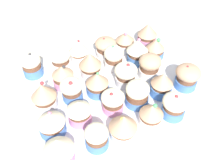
% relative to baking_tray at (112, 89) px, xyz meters
% --- Properties ---
extents(ground_plane, '(1.80, 1.80, 0.03)m').
position_rel_baking_tray_xyz_m(ground_plane, '(0.00, 0.00, -0.02)').
color(ground_plane, beige).
extents(baking_tray, '(0.47, 0.40, 0.01)m').
position_rel_baking_tray_xyz_m(baking_tray, '(0.00, 0.00, 0.00)').
color(baking_tray, silver).
rests_on(baking_tray, ground_plane).
extents(cupcake_0, '(0.07, 0.07, 0.07)m').
position_rel_baking_tray_xyz_m(cupcake_0, '(-0.19, -0.15, 0.04)').
color(cupcake_0, pink).
rests_on(cupcake_0, baking_tray).
extents(cupcake_1, '(0.05, 0.05, 0.06)m').
position_rel_baking_tray_xyz_m(cupcake_1, '(-0.10, -0.15, 0.04)').
color(cupcake_1, '#477AC6').
rests_on(cupcake_1, baking_tray).
extents(cupcake_2, '(0.06, 0.06, 0.07)m').
position_rel_baking_tray_xyz_m(cupcake_2, '(-0.04, -0.15, 0.04)').
color(cupcake_2, white).
rests_on(cupcake_2, baking_tray).
extents(cupcake_3, '(0.06, 0.06, 0.07)m').
position_rel_baking_tray_xyz_m(cupcake_3, '(0.04, -0.14, 0.04)').
color(cupcake_3, white).
rests_on(cupcake_3, baking_tray).
extents(cupcake_4, '(0.06, 0.06, 0.07)m').
position_rel_baking_tray_xyz_m(cupcake_4, '(0.10, -0.14, 0.04)').
color(cupcake_4, '#477AC6').
rests_on(cupcake_4, baking_tray).
extents(cupcake_5, '(0.06, 0.06, 0.07)m').
position_rel_baking_tray_xyz_m(cupcake_5, '(-0.18, -0.07, 0.04)').
color(cupcake_5, '#477AC6').
rests_on(cupcake_5, baking_tray).
extents(cupcake_6, '(0.06, 0.06, 0.07)m').
position_rel_baking_tray_xyz_m(cupcake_6, '(-0.11, -0.07, 0.04)').
color(cupcake_6, pink).
rests_on(cupcake_6, baking_tray).
extents(cupcake_7, '(0.06, 0.06, 0.06)m').
position_rel_baking_tray_xyz_m(cupcake_7, '(-0.03, -0.07, 0.04)').
color(cupcake_7, pink).
rests_on(cupcake_7, baking_tray).
extents(cupcake_8, '(0.06, 0.06, 0.07)m').
position_rel_baking_tray_xyz_m(cupcake_8, '(0.04, -0.07, 0.04)').
color(cupcake_8, '#477AC6').
rests_on(cupcake_8, baking_tray).
extents(cupcake_9, '(0.06, 0.06, 0.07)m').
position_rel_baking_tray_xyz_m(cupcake_9, '(0.11, -0.07, 0.04)').
color(cupcake_9, '#477AC6').
rests_on(cupcake_9, baking_tray).
extents(cupcake_10, '(0.07, 0.07, 0.07)m').
position_rel_baking_tray_xyz_m(cupcake_10, '(0.18, -0.08, 0.04)').
color(cupcake_10, '#477AC6').
rests_on(cupcake_10, baking_tray).
extents(cupcake_11, '(0.06, 0.06, 0.08)m').
position_rel_baking_tray_xyz_m(cupcake_11, '(-0.18, 0.01, 0.05)').
color(cupcake_11, white).
rests_on(cupcake_11, baking_tray).
extents(cupcake_12, '(0.06, 0.06, 0.07)m').
position_rel_baking_tray_xyz_m(cupcake_12, '(-0.11, 0.01, 0.04)').
color(cupcake_12, '#477AC6').
rests_on(cupcake_12, baking_tray).
extents(cupcake_13, '(0.06, 0.06, 0.07)m').
position_rel_baking_tray_xyz_m(cupcake_13, '(-0.04, -0.00, 0.04)').
color(cupcake_13, '#477AC6').
rests_on(cupcake_13, baking_tray).
extents(cupcake_14, '(0.06, 0.06, 0.07)m').
position_rel_baking_tray_xyz_m(cupcake_14, '(0.04, -0.00, 0.04)').
color(cupcake_14, white).
rests_on(cupcake_14, baking_tray).
extents(cupcake_15, '(0.06, 0.06, 0.07)m').
position_rel_baking_tray_xyz_m(cupcake_15, '(0.11, -0.00, 0.04)').
color(cupcake_15, white).
rests_on(cupcake_15, baking_tray).
extents(cupcake_16, '(0.06, 0.06, 0.07)m').
position_rel_baking_tray_xyz_m(cupcake_16, '(-0.11, 0.06, 0.04)').
color(cupcake_16, pink).
rests_on(cupcake_16, baking_tray).
extents(cupcake_17, '(0.06, 0.06, 0.08)m').
position_rel_baking_tray_xyz_m(cupcake_17, '(-0.03, 0.07, 0.05)').
color(cupcake_17, white).
rests_on(cupcake_17, baking_tray).
extents(cupcake_18, '(0.06, 0.06, 0.07)m').
position_rel_baking_tray_xyz_m(cupcake_18, '(0.04, 0.08, 0.04)').
color(cupcake_18, white).
rests_on(cupcake_18, baking_tray).
extents(cupcake_19, '(0.06, 0.06, 0.08)m').
position_rel_baking_tray_xyz_m(cupcake_19, '(0.11, 0.07, 0.05)').
color(cupcake_19, '#477AC6').
rests_on(cupcake_19, baking_tray).
extents(cupcake_20, '(0.06, 0.06, 0.07)m').
position_rel_baking_tray_xyz_m(cupcake_20, '(0.17, 0.07, 0.04)').
color(cupcake_20, '#477AC6').
rests_on(cupcake_20, baking_tray).
extents(cupcake_21, '(0.06, 0.06, 0.07)m').
position_rel_baking_tray_xyz_m(cupcake_21, '(-0.18, 0.14, 0.04)').
color(cupcake_21, '#477AC6').
rests_on(cupcake_21, baking_tray).
extents(cupcake_22, '(0.06, 0.06, 0.07)m').
position_rel_baking_tray_xyz_m(cupcake_22, '(-0.10, 0.13, 0.04)').
color(cupcake_22, white).
rests_on(cupcake_22, baking_tray).
extents(cupcake_23, '(0.06, 0.06, 0.07)m').
position_rel_baking_tray_xyz_m(cupcake_23, '(-0.04, 0.15, 0.04)').
color(cupcake_23, white).
rests_on(cupcake_23, baking_tray).
extents(cupcake_24, '(0.06, 0.06, 0.06)m').
position_rel_baking_tray_xyz_m(cupcake_24, '(0.04, 0.13, 0.04)').
color(cupcake_24, white).
rests_on(cupcake_24, baking_tray).
extents(cupcake_25, '(0.06, 0.06, 0.07)m').
position_rel_baking_tray_xyz_m(cupcake_25, '(0.11, 0.14, 0.04)').
color(cupcake_25, white).
rests_on(cupcake_25, baking_tray).
extents(cupcake_26, '(0.06, 0.06, 0.07)m').
position_rel_baking_tray_xyz_m(cupcake_26, '(0.19, 0.14, 0.04)').
color(cupcake_26, pink).
rests_on(cupcake_26, baking_tray).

